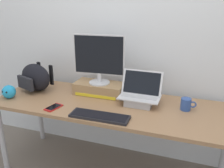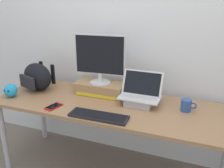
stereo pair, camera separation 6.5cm
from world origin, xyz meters
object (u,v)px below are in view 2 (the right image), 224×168
(external_keyboard, at_px, (99,116))
(coffee_mug, at_px, (186,105))
(toner_box_yellow, at_px, (100,88))
(desktop_monitor, at_px, (100,58))
(cell_phone, at_px, (54,106))
(plush_toy, at_px, (11,90))
(messenger_backpack, at_px, (37,77))
(open_laptop, at_px, (140,98))

(external_keyboard, distance_m, coffee_mug, 0.70)
(coffee_mug, bearing_deg, toner_box_yellow, 173.51)
(desktop_monitor, distance_m, external_keyboard, 0.58)
(cell_phone, bearing_deg, desktop_monitor, 71.62)
(external_keyboard, relative_size, plush_toy, 3.84)
(desktop_monitor, height_order, plush_toy, desktop_monitor)
(toner_box_yellow, xyz_separation_m, messenger_backpack, (-0.62, -0.11, 0.08))
(desktop_monitor, height_order, messenger_backpack, desktop_monitor)
(cell_phone, bearing_deg, messenger_backpack, 153.39)
(coffee_mug, bearing_deg, messenger_backpack, -179.09)
(external_keyboard, bearing_deg, toner_box_yellow, 110.87)
(toner_box_yellow, bearing_deg, open_laptop, -13.04)
(open_laptop, distance_m, plush_toy, 1.17)
(messenger_backpack, distance_m, cell_phone, 0.50)
(open_laptop, xyz_separation_m, coffee_mug, (0.38, 0.00, -0.01))
(desktop_monitor, relative_size, cell_phone, 2.84)
(external_keyboard, relative_size, messenger_backpack, 1.18)
(coffee_mug, xyz_separation_m, cell_phone, (-1.03, -0.32, -0.04))
(coffee_mug, height_order, plush_toy, plush_toy)
(external_keyboard, height_order, coffee_mug, coffee_mug)
(messenger_backpack, xyz_separation_m, plush_toy, (-0.11, -0.25, -0.07))
(desktop_monitor, xyz_separation_m, coffee_mug, (0.79, -0.09, -0.29))
(plush_toy, bearing_deg, cell_phone, -6.12)
(open_laptop, distance_m, cell_phone, 0.73)
(plush_toy, bearing_deg, coffee_mug, 10.11)
(plush_toy, bearing_deg, messenger_backpack, 65.55)
(desktop_monitor, bearing_deg, messenger_backpack, -175.16)
(open_laptop, xyz_separation_m, external_keyboard, (-0.23, -0.35, -0.05))
(toner_box_yellow, bearing_deg, coffee_mug, -6.49)
(open_laptop, bearing_deg, plush_toy, -166.21)
(coffee_mug, bearing_deg, external_keyboard, -149.86)
(messenger_backpack, height_order, plush_toy, messenger_backpack)
(desktop_monitor, bearing_deg, coffee_mug, -11.75)
(open_laptop, height_order, plush_toy, open_laptop)
(desktop_monitor, height_order, cell_phone, desktop_monitor)
(external_keyboard, distance_m, plush_toy, 0.91)
(open_laptop, bearing_deg, cell_phone, -153.29)
(coffee_mug, xyz_separation_m, plush_toy, (-1.52, -0.27, 0.01))
(toner_box_yellow, distance_m, coffee_mug, 0.79)
(toner_box_yellow, distance_m, external_keyboard, 0.48)
(external_keyboard, relative_size, cell_phone, 2.81)
(cell_phone, relative_size, plush_toy, 1.37)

